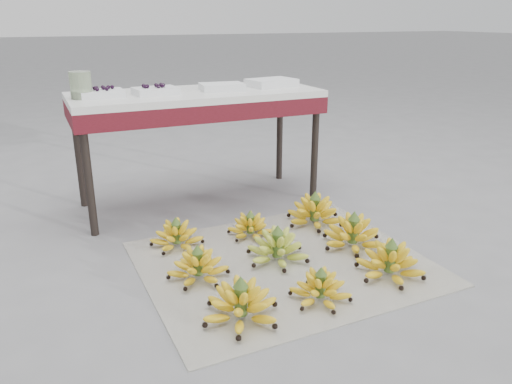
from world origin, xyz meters
name	(u,v)px	position (x,y,z in m)	size (l,w,h in m)	color
ground	(280,269)	(0.00, 0.00, 0.00)	(60.00, 60.00, 0.00)	slate
newspaper_mat	(284,263)	(0.04, 0.04, 0.00)	(1.25, 1.05, 0.01)	white
bunch_front_left	(241,305)	(-0.32, -0.30, 0.07)	(0.30, 0.30, 0.18)	#E1BE08
bunch_front_center	(320,289)	(0.02, -0.31, 0.06)	(0.32, 0.32, 0.15)	#E1BE08
bunch_front_right	(390,263)	(0.40, -0.26, 0.07)	(0.30, 0.30, 0.18)	#E1BE08
bunch_mid_left	(198,267)	(-0.36, 0.06, 0.06)	(0.31, 0.31, 0.16)	#E1BE08
bunch_mid_center	(277,248)	(0.02, 0.07, 0.07)	(0.33, 0.33, 0.18)	#86A630
bunch_mid_right	(353,234)	(0.42, 0.05, 0.07)	(0.31, 0.31, 0.19)	#E1BE08
bunch_back_left	(177,236)	(-0.36, 0.40, 0.06)	(0.33, 0.33, 0.15)	#E1BE08
bunch_back_center	(250,227)	(0.02, 0.37, 0.05)	(0.24, 0.24, 0.14)	#E1BE08
bunch_back_right	(315,213)	(0.39, 0.37, 0.07)	(0.39, 0.39, 0.19)	#E1BE08
vendor_table	(197,105)	(-0.06, 0.96, 0.59)	(1.39, 0.56, 0.67)	black
tray_far_left	(102,93)	(-0.57, 0.97, 0.69)	(0.22, 0.16, 0.06)	silver
tray_left	(156,91)	(-0.29, 0.93, 0.69)	(0.24, 0.19, 0.06)	silver
tray_right	(222,87)	(0.09, 0.93, 0.69)	(0.26, 0.20, 0.04)	silver
tray_far_right	(271,83)	(0.42, 0.97, 0.69)	(0.30, 0.24, 0.04)	silver
glass_jar	(81,85)	(-0.67, 0.94, 0.74)	(0.11, 0.11, 0.14)	beige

